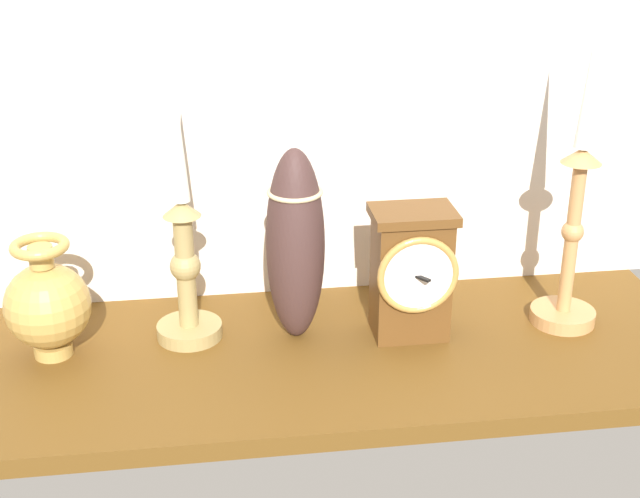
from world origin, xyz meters
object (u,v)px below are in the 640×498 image
object	(u,v)px
candlestick_tall_center	(185,254)
brass_vase_bulbous	(47,303)
mantel_clock	(412,272)
candlestick_tall_left	(574,217)
tall_ceramic_vase	(295,245)

from	to	relation	value
candlestick_tall_center	brass_vase_bulbous	distance (cm)	17.70
mantel_clock	candlestick_tall_center	distance (cm)	28.76
mantel_clock	brass_vase_bulbous	world-z (taller)	mantel_clock
mantel_clock	brass_vase_bulbous	xyz separation A→B (cm)	(-45.39, 0.99, -1.69)
candlestick_tall_left	candlestick_tall_center	xyz separation A→B (cm)	(-49.62, 2.74, -3.42)
candlestick_tall_center	tall_ceramic_vase	bearing A→B (deg)	-6.13
candlestick_tall_center	brass_vase_bulbous	world-z (taller)	candlestick_tall_center
mantel_clock	tall_ceramic_vase	bearing A→B (deg)	172.99
mantel_clock	tall_ceramic_vase	distance (cm)	15.25
candlestick_tall_center	tall_ceramic_vase	size ratio (longest dim) A/B	1.40
candlestick_tall_left	brass_vase_bulbous	bearing A→B (deg)	179.61
mantel_clock	candlestick_tall_center	world-z (taller)	candlestick_tall_center
mantel_clock	candlestick_tall_left	distance (cm)	22.10
candlestick_tall_left	brass_vase_bulbous	size ratio (longest dim) A/B	2.68
candlestick_tall_left	candlestick_tall_center	bearing A→B (deg)	176.83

